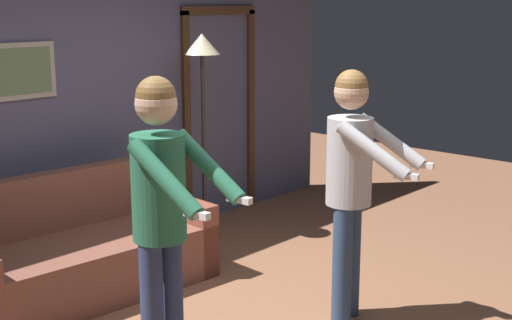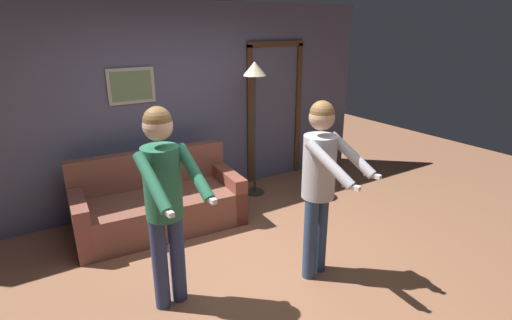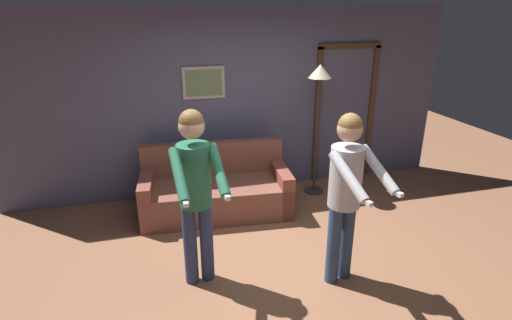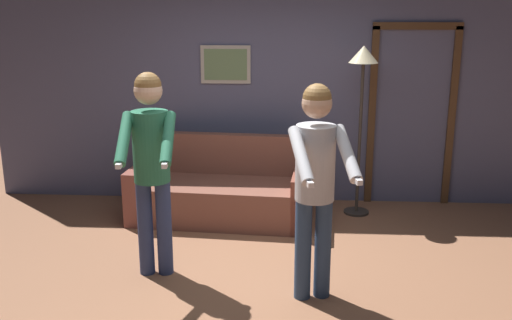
{
  "view_description": "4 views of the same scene",
  "coord_description": "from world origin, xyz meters",
  "px_view_note": "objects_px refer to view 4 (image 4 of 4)",
  "views": [
    {
      "loc": [
        -3.26,
        -2.74,
        2.12
      ],
      "look_at": [
        -0.19,
        0.02,
        1.2
      ],
      "focal_mm": 50.0,
      "sensor_mm": 36.0,
      "label": 1
    },
    {
      "loc": [
        -1.77,
        -2.68,
        2.32
      ],
      "look_at": [
        0.01,
        0.09,
        1.19
      ],
      "focal_mm": 28.0,
      "sensor_mm": 36.0,
      "label": 2
    },
    {
      "loc": [
        -1.14,
        -3.18,
        2.54
      ],
      "look_at": [
        -0.29,
        -0.0,
        1.29
      ],
      "focal_mm": 28.0,
      "sensor_mm": 36.0,
      "label": 3
    },
    {
      "loc": [
        0.32,
        -4.31,
        2.23
      ],
      "look_at": [
        0.06,
        -0.02,
        1.08
      ],
      "focal_mm": 40.0,
      "sensor_mm": 36.0,
      "label": 4
    }
  ],
  "objects_px": {
    "couch": "(221,193)",
    "torchiere_lamp": "(363,78)",
    "person_standing_left": "(151,156)",
    "person_standing_right": "(316,173)"
  },
  "relations": [
    {
      "from": "couch",
      "to": "torchiere_lamp",
      "type": "bearing_deg",
      "value": 8.71
    },
    {
      "from": "person_standing_left",
      "to": "torchiere_lamp",
      "type": "bearing_deg",
      "value": 40.86
    },
    {
      "from": "person_standing_left",
      "to": "person_standing_right",
      "type": "relative_size",
      "value": 1.02
    },
    {
      "from": "couch",
      "to": "person_standing_left",
      "type": "relative_size",
      "value": 1.13
    },
    {
      "from": "person_standing_right",
      "to": "person_standing_left",
      "type": "bearing_deg",
      "value": 165.84
    },
    {
      "from": "torchiere_lamp",
      "to": "person_standing_right",
      "type": "xyz_separation_m",
      "value": [
        -0.56,
        -1.98,
        -0.49
      ]
    },
    {
      "from": "couch",
      "to": "person_standing_left",
      "type": "height_order",
      "value": "person_standing_left"
    },
    {
      "from": "torchiere_lamp",
      "to": "person_standing_left",
      "type": "height_order",
      "value": "torchiere_lamp"
    },
    {
      "from": "person_standing_left",
      "to": "person_standing_right",
      "type": "xyz_separation_m",
      "value": [
        1.34,
        -0.34,
        -0.03
      ]
    },
    {
      "from": "person_standing_left",
      "to": "person_standing_right",
      "type": "distance_m",
      "value": 1.38
    }
  ]
}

